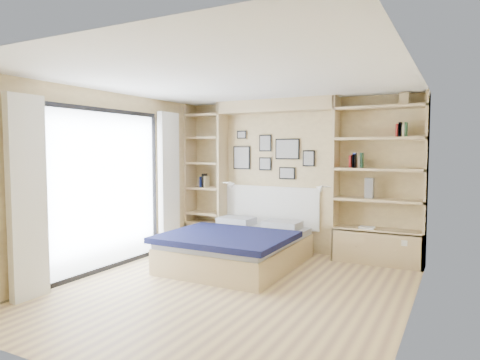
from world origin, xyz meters
The scene contains 8 objects.
ground centered at (0.00, 0.00, 0.00)m, with size 4.50×4.50×0.00m, color #DCC07D.
room_shell centered at (-0.39, 1.52, 1.08)m, with size 4.50×4.50×4.50m.
bed centered at (-0.45, 1.06, 0.28)m, with size 1.73×2.26×1.07m.
photo_gallery centered at (-0.45, 2.22, 1.60)m, with size 1.48×0.02×0.82m.
reading_lamps centered at (-0.30, 2.00, 1.10)m, with size 1.92×0.12×0.15m.
shelf_decor centered at (1.02, 2.07, 1.67)m, with size 3.50×0.23×2.03m.
deck centered at (-3.60, 0.00, 0.00)m, with size 3.20×4.00×0.05m, color #776B58.
deck_chair centered at (-3.63, 0.95, 0.33)m, with size 0.54×0.75×0.69m.
Camera 1 is at (2.44, -4.41, 1.68)m, focal length 32.00 mm.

